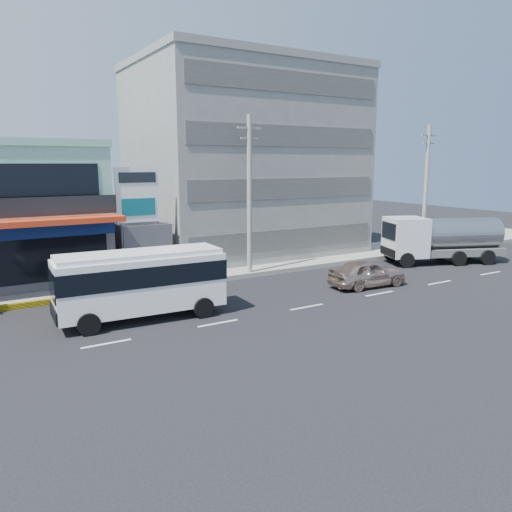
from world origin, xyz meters
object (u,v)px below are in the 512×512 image
Objects in this scene: concrete_building at (244,164)px; utility_pole_near at (249,195)px; billboard at (138,201)px; tanker_truck at (439,238)px; utility_pole_far at (426,188)px; sedan at (367,273)px; minibus at (141,279)px; satellite_dish at (137,221)px.

concrete_building is 1.60× the size of utility_pole_near.
tanker_truck is at bearing -13.99° from billboard.
sedan is at bearing -153.07° from utility_pole_far.
minibus is at bearing -150.24° from utility_pole_near.
utility_pole_near is at bearing 42.26° from sedan.
satellite_dish is at bearing 74.48° from billboard.
billboard is at bearing -151.08° from concrete_building.
concrete_building reaches higher than utility_pole_far.
utility_pole_far reaches higher than satellite_dish.
billboard is at bearing 166.01° from tanker_truck.
sedan is 0.54× the size of tanker_truck.
tanker_truck reaches higher than sedan.
tanker_truck is (22.59, 1.70, -0.10)m from minibus.
sedan is 9.73m from tanker_truck.
satellite_dish is 0.15× the size of utility_pole_near.
utility_pole_far reaches higher than minibus.
utility_pole_near is 14.65m from tanker_truck.
utility_pole_near is 1.14× the size of tanker_truck.
billboard reaches higher than minibus.
satellite_dish is 7.17m from utility_pole_near.
satellite_dish is at bearing 170.71° from utility_pole_far.
billboard is 22.57m from utility_pole_far.
satellite_dish is (-10.00, -4.00, -3.42)m from concrete_building.
sedan is (4.54, -5.82, -4.35)m from utility_pole_near.
satellite_dish is 14.41m from sedan.
minibus is (-8.71, -4.98, -3.26)m from utility_pole_near.
tanker_truck is at bearing -47.75° from concrete_building.
minibus is (-2.21, -6.78, -3.03)m from billboard.
utility_pole_far is 2.13× the size of sedan.
utility_pole_far is 13.57m from sedan.
concrete_building is at bearing 44.71° from minibus.
utility_pole_near is (-4.00, -7.60, -1.85)m from concrete_building.
billboard is 14.04m from sedan.
sedan is at bearing -34.61° from billboard.
sedan is at bearing -52.04° from utility_pole_near.
billboard is 0.69× the size of utility_pole_near.
concrete_building is 2.08× the size of minibus.
concrete_building is 8.79m from utility_pole_near.
billboard is at bearing 175.43° from utility_pole_far.
billboard is 6.75m from utility_pole_near.
concrete_building is at bearing 147.65° from utility_pole_far.
tanker_truck is at bearing -19.08° from satellite_dish.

